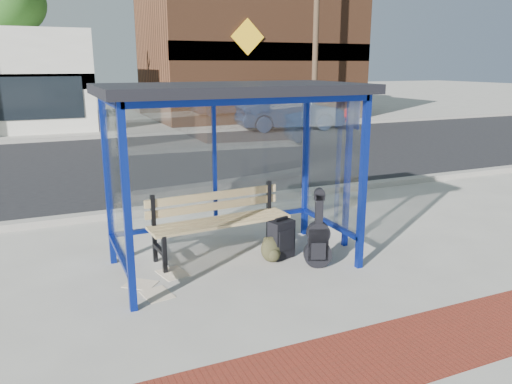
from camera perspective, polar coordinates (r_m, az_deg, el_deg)
name	(u,v)px	position (r m, az deg, el deg)	size (l,w,h in m)	color
ground	(235,265)	(6.88, -2.46, -8.32)	(120.00, 120.00, 0.00)	#B2ADA0
brick_paver_strip	(340,367)	(4.83, 9.53, -19.15)	(60.00, 1.00, 0.01)	maroon
curb_near	(178,207)	(9.48, -8.87, -1.67)	(60.00, 0.25, 0.12)	gray
street_asphalt	(130,162)	(14.36, -14.20, 3.32)	(60.00, 10.00, 0.00)	black
curb_far	(105,137)	(19.33, -16.84, 6.08)	(60.00, 0.25, 0.12)	gray
far_sidewalk	(99,132)	(21.21, -17.49, 6.57)	(60.00, 4.00, 0.01)	#B2ADA0
bus_shelter	(231,112)	(6.44, -2.89, 9.17)	(3.30, 1.80, 2.42)	navy
storefront_brown	(248,53)	(26.50, -0.94, 15.59)	(10.00, 7.08, 6.40)	#59331E
tree_mid	(7,4)	(28.07, -26.59, 18.70)	(3.60, 3.60, 7.03)	#4C3826
tree_right	(294,16)	(31.72, 4.38, 19.44)	(3.60, 3.60, 7.03)	#4C3826
utility_pole_east	(316,29)	(22.42, 6.86, 18.03)	(1.60, 0.24, 8.00)	#4C3826
bench	(219,218)	(7.09, -4.29, -2.99)	(2.05, 0.63, 0.95)	black
guitar_bag	(318,241)	(6.72, 7.11, -5.54)	(0.39, 0.24, 1.03)	black
suitcase	(281,239)	(7.03, 2.92, -5.41)	(0.39, 0.30, 0.60)	black
backpack	(271,250)	(6.92, 1.78, -6.70)	(0.30, 0.28, 0.35)	#2C2B18
sign_post	(349,158)	(7.35, 10.57, 3.86)	(0.09, 0.30, 2.39)	#0D1F94
newspaper_a	(140,284)	(6.47, -13.06, -10.22)	(0.37, 0.29, 0.01)	white
newspaper_b	(157,294)	(6.16, -11.25, -11.39)	(0.39, 0.31, 0.01)	white
newspaper_c	(173,273)	(6.70, -9.49, -9.14)	(0.41, 0.32, 0.01)	white
parked_car	(290,112)	(20.91, 3.90, 9.08)	(1.53, 4.39, 1.45)	#192746
fire_hydrant	(346,115)	(23.50, 10.30, 8.62)	(0.31, 0.20, 0.69)	#BC0F0D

